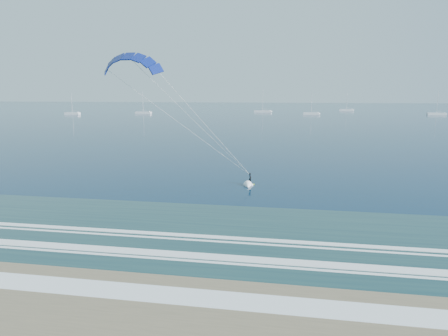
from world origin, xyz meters
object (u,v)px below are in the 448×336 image
kitesurfer_rig (193,120)px  sailboat_4 (346,110)px  sailboat_1 (143,113)px  sailboat_2 (263,111)px  sailboat_0 (72,113)px  sailboat_3 (311,114)px  sailboat_5 (436,114)px

kitesurfer_rig → sailboat_4: (45.25, 222.00, -7.93)m
sailboat_1 → sailboat_4: (116.04, 55.35, -0.00)m
kitesurfer_rig → sailboat_2: kitesurfer_rig is taller
sailboat_0 → sailboat_2: bearing=22.8°
sailboat_1 → sailboat_4: 128.57m
sailboat_2 → sailboat_3: bearing=-37.0°
sailboat_0 → sailboat_5: sailboat_5 is taller
sailboat_1 → sailboat_2: sailboat_2 is taller
kitesurfer_rig → sailboat_2: 193.97m
sailboat_3 → sailboat_4: (24.05, 49.05, -0.00)m
kitesurfer_rig → sailboat_4: 226.70m
sailboat_5 → sailboat_2: bearing=172.8°
sailboat_4 → sailboat_5: 57.42m
sailboat_3 → sailboat_0: bearing=-170.6°
sailboat_1 → sailboat_2: bearing=22.8°
sailboat_0 → sailboat_3: size_ratio=0.97×
kitesurfer_rig → sailboat_1: kitesurfer_rig is taller
kitesurfer_rig → sailboat_5: 201.72m
sailboat_3 → sailboat_4: size_ratio=0.99×
sailboat_1 → sailboat_5: sailboat_5 is taller
sailboat_2 → sailboat_1: bearing=-157.2°
kitesurfer_rig → sailboat_4: bearing=78.5°
sailboat_4 → sailboat_5: sailboat_5 is taller
kitesurfer_rig → sailboat_1: size_ratio=1.48×
sailboat_5 → sailboat_0: bearing=-171.1°
sailboat_1 → kitesurfer_rig: bearing=-67.0°
sailboat_0 → sailboat_2: (98.89, 41.57, 0.01)m
sailboat_0 → sailboat_2: sailboat_2 is taller
sailboat_0 → sailboat_2: 107.27m
sailboat_4 → sailboat_5: size_ratio=0.94×
sailboat_1 → sailboat_4: sailboat_1 is taller
sailboat_3 → sailboat_4: bearing=63.9°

